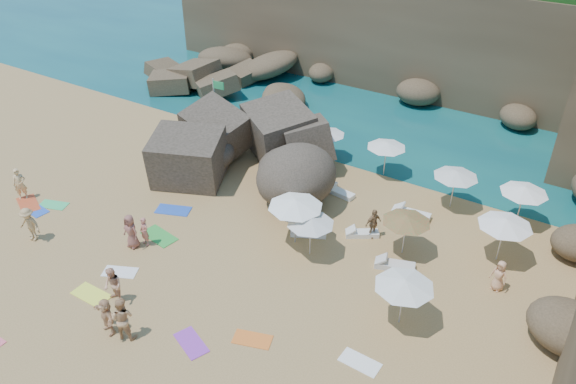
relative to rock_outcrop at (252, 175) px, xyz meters
The scene contains 44 objects.
ground 6.51m from the rock_outcrop, 68.97° to the right, with size 120.00×120.00×0.00m, color tan.
seawater 24.04m from the rock_outcrop, 84.42° to the left, with size 120.00×120.00×0.00m, color #0C4751.
cliff_back 19.82m from the rock_outcrop, 77.10° to the left, with size 44.00×8.00×8.00m, color brown.
rock_promontory 13.17m from the rock_outcrop, 131.12° to the left, with size 12.00×7.00×2.00m, color brown, non-canonical shape.
marina_masts 27.96m from the rock_outcrop, 120.63° to the left, with size 3.10×0.10×6.00m.
rock_outcrop is the anchor object (origin of this frame).
flag_pole 5.45m from the rock_outcrop, 151.08° to the left, with size 0.82×0.10×4.18m.
parasol_0 5.09m from the rock_outcrop, 55.38° to the left, with size 2.07×2.07×1.96m.
parasol_1 7.78m from the rock_outcrop, 32.60° to the left, with size 2.21×2.21×2.09m.
parasol_2 11.20m from the rock_outcrop, 15.19° to the left, with size 2.29×2.29×2.16m.
parasol_3 14.42m from the rock_outcrop, 12.69° to the left, with size 2.30×2.30×2.17m.
parasol_5 7.03m from the rock_outcrop, 37.02° to the right, with size 2.58×2.58×2.44m.
parasol_6 10.37m from the rock_outcrop, 11.67° to the right, with size 2.23×2.23×2.11m.
parasol_7 7.97m from the rock_outcrop, 34.77° to the right, with size 2.18×2.18×2.06m.
parasol_8 14.00m from the rock_outcrop, ahead, with size 2.41×2.41×2.27m.
parasol_9 3.75m from the rock_outcrop, 26.82° to the right, with size 2.09×2.09×1.98m.
parasol_11 13.31m from the rock_outcrop, 28.45° to the right, with size 2.37×2.37×2.24m.
lounger_0 5.29m from the rock_outcrop, ahead, with size 1.63×0.54×0.25m, color white.
lounger_1 4.10m from the rock_outcrop, 21.09° to the left, with size 1.72×0.57×0.27m, color white.
lounger_2 8.04m from the rock_outcrop, 13.44° to the right, with size 1.60×0.53×0.25m, color white.
lounger_3 10.63m from the rock_outcrop, 17.94° to the right, with size 1.78×0.59×0.28m, color silver.
lounger_4 9.29m from the rock_outcrop, ahead, with size 1.94×0.65×0.30m, color white.
lounger_5 6.43m from the rock_outcrop, 29.69° to the right, with size 1.72×0.57×0.27m, color white.
towel_0 11.64m from the rock_outcrop, 130.63° to the right, with size 1.54×0.77×0.03m, color blue.
towel_3 10.75m from the rock_outcrop, 131.59° to the right, with size 1.49×0.74×0.03m, color #38C56F.
towel_4 11.70m from the rock_outcrop, 90.60° to the right, with size 1.70×0.85×0.03m, color #F2FF43.
towel_5 10.02m from the rock_outcrop, 90.98° to the right, with size 1.51×0.75×0.03m, color white.
towel_6 12.65m from the rock_outcrop, 65.65° to the right, with size 1.58×0.79×0.03m, color purple.
towel_7 12.02m from the rock_outcrop, 133.80° to the right, with size 1.80×0.90×0.03m, color #C44722.
towel_8 5.27m from the rock_outcrop, 105.91° to the right, with size 1.78×0.89×0.03m, color blue.
towel_10 12.38m from the rock_outcrop, 54.96° to the right, with size 1.50×0.75×0.03m, color orange.
towel_11 7.14m from the rock_outcrop, 94.18° to the right, with size 1.86×0.93×0.03m, color green.
towel_13 14.28m from the rock_outcrop, 38.80° to the right, with size 1.51×0.76×0.03m, color white.
person_stand_0 12.37m from the rock_outcrop, 136.90° to the right, with size 0.65×0.43×1.79m, color #E0B475.
person_stand_1 12.92m from the rock_outcrop, 77.39° to the right, with size 0.93×0.73×1.92m, color tan.
person_stand_2 4.72m from the rock_outcrop, 74.35° to the left, with size 0.98×0.40×1.51m, color #FACA8E.
person_stand_3 8.47m from the rock_outcrop, 11.48° to the right, with size 0.92×0.38×1.57m, color olive.
person_stand_4 14.54m from the rock_outcrop, ahead, with size 0.72×0.39×1.48m, color tan.
person_stand_5 2.60m from the rock_outcrop, 111.96° to the left, with size 1.52×0.44×1.64m, color tan.
person_lie_0 11.85m from the rock_outcrop, 117.37° to the right, with size 1.14×1.76×0.47m, color tan.
person_lie_2 8.41m from the rock_outcrop, 96.79° to the right, with size 0.84×1.72×0.46m, color brown.
person_lie_3 12.92m from the rock_outcrop, 80.57° to the right, with size 1.49×1.60×0.43m, color tan.
person_lie_4 7.94m from the rock_outcrop, 94.19° to the right, with size 0.53×1.46×0.35m, color #BB6C5D.
person_lie_5 11.49m from the rock_outcrop, 84.52° to the right, with size 0.83×1.71×0.65m, color tan.
Camera 1 is at (13.95, -16.21, 16.51)m, focal length 35.00 mm.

